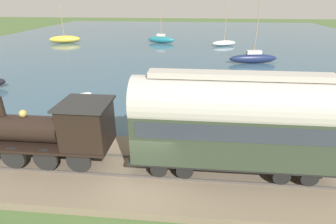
% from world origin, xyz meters
% --- Properties ---
extents(ground_plane, '(200.00, 200.00, 0.00)m').
position_xyz_m(ground_plane, '(0.00, 0.00, 0.00)').
color(ground_plane, '#476033').
extents(harbor_water, '(80.00, 80.00, 0.01)m').
position_xyz_m(harbor_water, '(44.22, 0.00, 0.00)').
color(harbor_water, '#38566B').
rests_on(harbor_water, ground).
extents(rail_embankment, '(5.82, 56.00, 0.50)m').
position_xyz_m(rail_embankment, '(1.00, 0.00, 0.19)').
color(rail_embankment, '#756651').
rests_on(rail_embankment, ground).
extents(steam_locomotive, '(2.20, 6.36, 3.29)m').
position_xyz_m(steam_locomotive, '(1.00, 4.22, 2.30)').
color(steam_locomotive, black).
rests_on(steam_locomotive, rail_embankment).
extents(passenger_coach, '(2.27, 9.26, 4.72)m').
position_xyz_m(passenger_coach, '(1.00, -3.83, 3.11)').
color(passenger_coach, black).
rests_on(passenger_coach, rail_embankment).
extents(sailboat_teal, '(2.13, 5.20, 6.52)m').
position_xyz_m(sailboat_teal, '(40.13, 4.09, 0.67)').
color(sailboat_teal, '#1E707A').
rests_on(sailboat_teal, harbor_water).
extents(sailboat_white, '(3.09, 4.64, 8.73)m').
position_xyz_m(sailboat_white, '(38.20, -7.26, 0.51)').
color(sailboat_white, white).
rests_on(sailboat_white, harbor_water).
extents(sailboat_navy, '(2.10, 6.35, 7.89)m').
position_xyz_m(sailboat_navy, '(25.27, -9.68, 0.68)').
color(sailboat_navy, '#192347').
rests_on(sailboat_navy, harbor_water).
extents(sailboat_yellow, '(3.23, 5.77, 6.74)m').
position_xyz_m(sailboat_yellow, '(38.55, 21.98, 0.67)').
color(sailboat_yellow, gold).
rests_on(sailboat_yellow, harbor_water).
extents(rowboat_near_shore, '(2.36, 2.22, 0.35)m').
position_xyz_m(rowboat_near_shore, '(7.59, 5.85, 0.18)').
color(rowboat_near_shore, silver).
rests_on(rowboat_near_shore, harbor_water).
extents(rowboat_far_out, '(2.48, 1.98, 0.37)m').
position_xyz_m(rowboat_far_out, '(10.64, 7.55, 0.19)').
color(rowboat_far_out, silver).
rests_on(rowboat_far_out, harbor_water).
extents(rowboat_mid_harbor, '(2.59, 2.07, 0.51)m').
position_xyz_m(rowboat_mid_harbor, '(8.34, 0.41, 0.26)').
color(rowboat_mid_harbor, beige).
rests_on(rowboat_mid_harbor, harbor_water).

